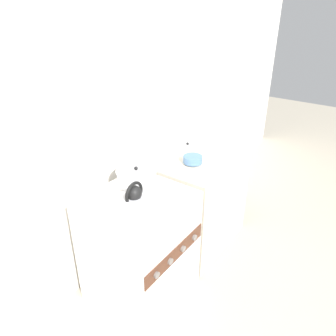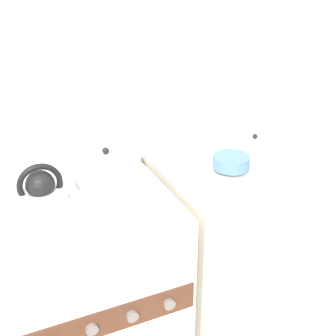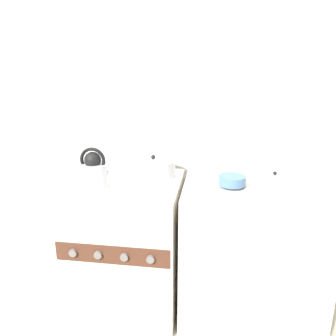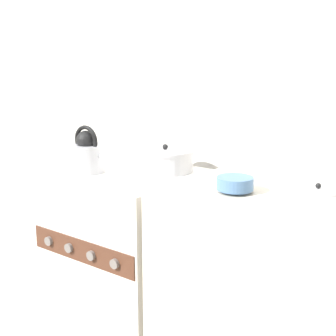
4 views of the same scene
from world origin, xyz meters
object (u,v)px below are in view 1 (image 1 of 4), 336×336
object	(u,v)px
enamel_bowl	(193,159)
cooking_pot	(136,177)
loose_pot_lid	(188,145)
kettle	(135,203)
stove	(140,247)

from	to	relation	value
enamel_bowl	cooking_pot	bearing A→B (deg)	160.90
cooking_pot	loose_pot_lid	bearing A→B (deg)	4.22
kettle	loose_pot_lid	world-z (taller)	kettle
loose_pot_lid	cooking_pot	bearing A→B (deg)	-175.78
cooking_pot	loose_pot_lid	distance (m)	0.76
cooking_pot	loose_pot_lid	size ratio (longest dim) A/B	1.39
kettle	loose_pot_lid	distance (m)	1.09
kettle	enamel_bowl	distance (m)	0.78
stove	loose_pot_lid	bearing A→B (deg)	11.99
enamel_bowl	loose_pot_lid	size ratio (longest dim) A/B	0.75
kettle	cooking_pot	bearing A→B (deg)	39.53
stove	kettle	bearing A→B (deg)	-143.47
stove	loose_pot_lid	size ratio (longest dim) A/B	4.06
cooking_pot	kettle	bearing A→B (deg)	-140.47
loose_pot_lid	stove	bearing A→B (deg)	-168.01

